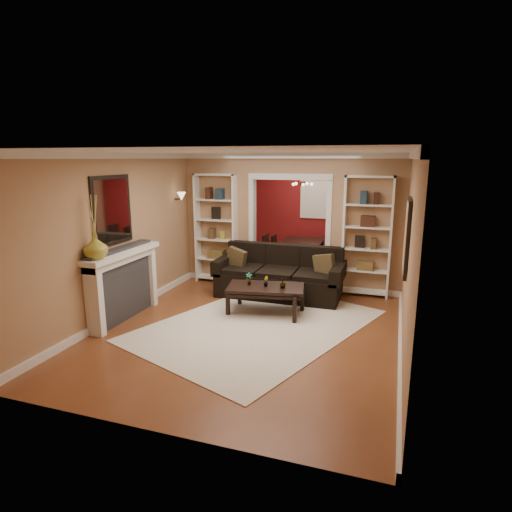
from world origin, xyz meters
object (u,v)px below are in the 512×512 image
(bookshelf_left, at_px, (216,229))
(bookshelf_right, at_px, (367,237))
(coffee_table, at_px, (266,300))
(fireplace, at_px, (125,285))
(sofa, at_px, (279,272))
(dining_table, at_px, (301,256))

(bookshelf_left, bearing_deg, bookshelf_right, 0.00)
(coffee_table, distance_m, fireplace, 2.35)
(sofa, distance_m, dining_table, 2.19)
(coffee_table, bearing_deg, sofa, 81.15)
(bookshelf_left, xyz_separation_m, bookshelf_right, (3.10, 0.00, 0.00))
(bookshelf_right, relative_size, fireplace, 1.35)
(bookshelf_left, relative_size, fireplace, 1.35)
(sofa, distance_m, bookshelf_right, 1.79)
(coffee_table, bearing_deg, dining_table, 81.02)
(sofa, distance_m, fireplace, 2.86)
(dining_table, bearing_deg, sofa, -178.22)
(bookshelf_right, height_order, fireplace, bookshelf_right)
(coffee_table, relative_size, bookshelf_left, 0.56)
(bookshelf_left, xyz_separation_m, dining_table, (1.48, 1.60, -0.83))
(bookshelf_left, bearing_deg, sofa, -20.57)
(bookshelf_right, distance_m, fireplace, 4.47)
(bookshelf_left, bearing_deg, coffee_table, -44.79)
(sofa, bearing_deg, fireplace, -136.93)
(sofa, relative_size, dining_table, 1.36)
(bookshelf_left, bearing_deg, fireplace, -102.05)
(sofa, height_order, coffee_table, sofa)
(coffee_table, bearing_deg, fireplace, -166.42)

